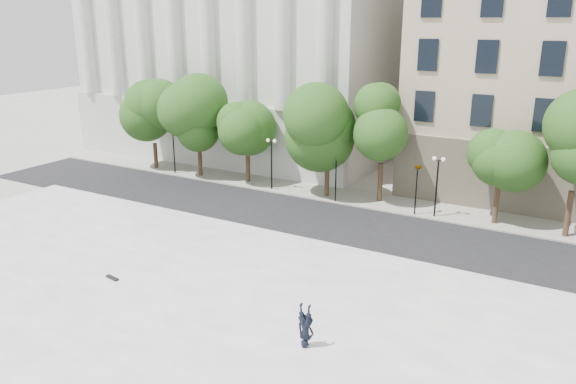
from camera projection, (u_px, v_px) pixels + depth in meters
The scene contains 11 objects.
ground at pixel (128, 355), 22.83m from camera, with size 160.00×160.00×0.00m, color #B3B0A9.
plaza at pixel (176, 318), 25.25m from camera, with size 44.00×22.00×0.45m, color white.
street at pixel (324, 222), 37.76m from camera, with size 60.00×8.00×0.02m, color black.
far_sidewalk at pixel (359, 198), 42.72m from camera, with size 60.00×4.00×0.12m, color #A09D94.
building_west at pixel (268, 21), 59.11m from camera, with size 31.50×27.65×25.60m.
traffic_light_west at pixel (336, 154), 40.79m from camera, with size 0.86×1.79×4.21m.
traffic_light_east at pixel (418, 165), 37.91m from camera, with size 0.88×1.73×4.18m.
person_lying at pixel (305, 341), 22.52m from camera, with size 0.69×0.45×1.88m, color black.
skateboard at pixel (112, 278), 28.53m from camera, with size 0.85×0.22×0.09m, color black.
street_trees at pixel (299, 127), 42.91m from camera, with size 37.81×4.97×8.05m.
lamp_posts at pixel (356, 165), 40.58m from camera, with size 36.48×0.28×4.38m.
Camera 1 is at (15.55, -13.99, 13.06)m, focal length 35.00 mm.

